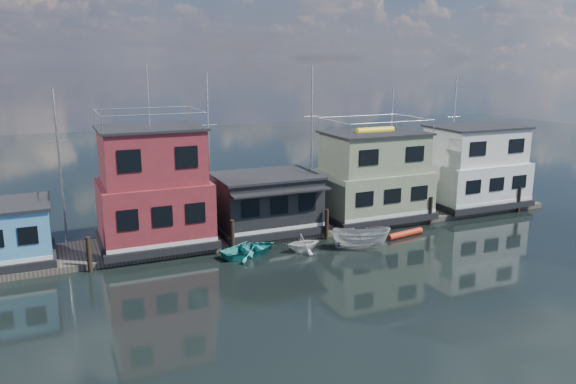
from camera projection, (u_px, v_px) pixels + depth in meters
name	position (u px, v px, depth m)	size (l,w,h in m)	color
ground	(355.00, 294.00, 30.66)	(160.00, 160.00, 0.00)	black
dock	(273.00, 230.00, 41.32)	(48.00, 5.00, 0.40)	#595147
houseboat_red	(153.00, 189.00, 37.13)	(7.40, 5.90, 11.86)	black
houseboat_dark	(266.00, 202.00, 40.60)	(7.40, 6.10, 4.06)	black
houseboat_green	(373.00, 177.00, 43.83)	(8.40, 5.90, 7.03)	black
houseboat_white	(474.00, 167.00, 47.70)	(8.40, 5.90, 6.66)	black
pilings	(283.00, 230.00, 38.49)	(42.28, 0.28, 2.20)	#2D2116
background_masts	(298.00, 144.00, 47.27)	(36.40, 0.16, 12.00)	silver
red_kayak	(405.00, 234.00, 40.44)	(0.46, 0.46, 3.16)	red
dinghy_teal	(250.00, 249.00, 36.65)	(2.80, 3.93, 0.81)	teal
motorboat	(361.00, 238.00, 37.82)	(1.49, 3.95, 1.53)	silver
dinghy_white	(303.00, 243.00, 37.24)	(2.03, 2.35, 1.24)	silver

